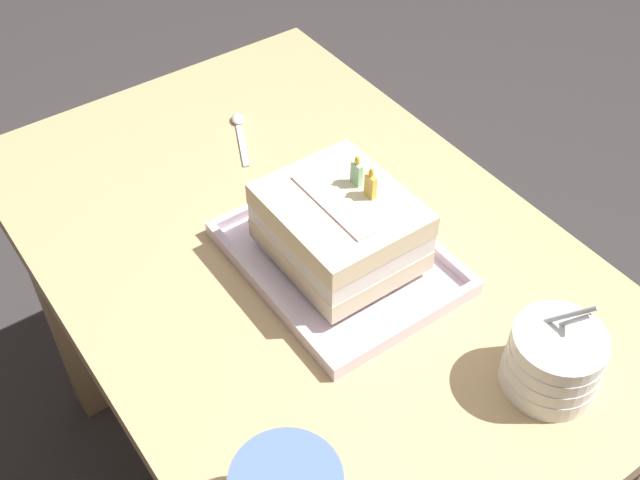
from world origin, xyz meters
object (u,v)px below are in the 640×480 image
(birthday_cake, at_px, (340,227))
(bowl_stack, at_px, (553,360))
(foil_tray, at_px, (339,260))
(serving_spoon_near_tray, at_px, (239,127))

(birthday_cake, bearing_deg, bowl_stack, 16.13)
(foil_tray, relative_size, bowl_stack, 2.34)
(foil_tray, height_order, bowl_stack, bowl_stack)
(birthday_cake, bearing_deg, foil_tray, -90.00)
(birthday_cake, relative_size, bowl_stack, 1.47)
(foil_tray, height_order, birthday_cake, birthday_cake)
(bowl_stack, height_order, serving_spoon_near_tray, bowl_stack)
(foil_tray, bearing_deg, birthday_cake, 90.00)
(foil_tray, relative_size, birthday_cake, 1.59)
(foil_tray, xyz_separation_m, birthday_cake, (-0.00, 0.00, 0.07))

